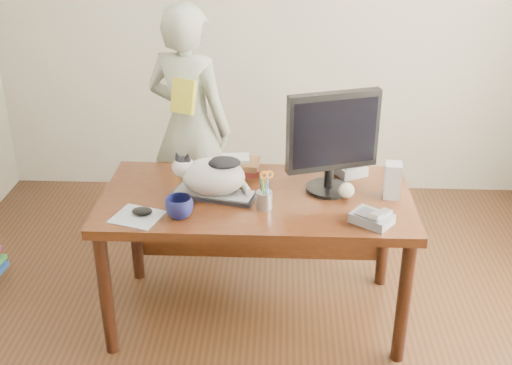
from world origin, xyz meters
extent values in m
plane|color=silver|center=(0.00, 2.25, 1.35)|extent=(4.00, 0.00, 4.00)
cube|color=black|center=(0.00, 0.60, 0.72)|extent=(1.60, 0.80, 0.05)
cylinder|color=black|center=(-0.74, 0.26, 0.35)|extent=(0.07, 0.07, 0.70)
cylinder|color=black|center=(0.74, 0.26, 0.35)|extent=(0.07, 0.07, 0.70)
cylinder|color=black|center=(-0.74, 0.94, 0.35)|extent=(0.07, 0.07, 0.70)
cylinder|color=black|center=(0.74, 0.94, 0.35)|extent=(0.07, 0.07, 0.70)
cube|color=black|center=(0.00, 0.96, 0.40)|extent=(1.45, 0.03, 0.50)
cube|color=black|center=(-0.22, 0.58, 0.76)|extent=(0.45, 0.25, 0.02)
cube|color=#99989D|center=(-0.22, 0.58, 0.77)|extent=(0.42, 0.22, 0.00)
ellipsoid|color=silver|center=(-0.22, 0.58, 0.86)|extent=(0.36, 0.27, 0.20)
ellipsoid|color=silver|center=(-0.37, 0.60, 0.90)|extent=(0.14, 0.14, 0.11)
ellipsoid|color=black|center=(-0.37, 0.60, 0.94)|extent=(0.10, 0.09, 0.04)
cone|color=black|center=(-0.40, 0.60, 0.97)|extent=(0.07, 0.06, 0.07)
cone|color=black|center=(-0.35, 0.58, 0.97)|extent=(0.07, 0.06, 0.07)
ellipsoid|color=black|center=(-0.16, 0.57, 0.95)|extent=(0.20, 0.17, 0.04)
cylinder|color=silver|center=(-0.05, 0.59, 0.80)|extent=(0.07, 0.14, 0.05)
cylinder|color=black|center=(0.37, 0.68, 0.76)|extent=(0.30, 0.30, 0.02)
cylinder|color=black|center=(0.37, 0.68, 0.82)|extent=(0.06, 0.06, 0.11)
cube|color=black|center=(0.38, 0.66, 1.09)|extent=(0.47, 0.20, 0.41)
cube|color=black|center=(0.39, 0.63, 1.09)|extent=(0.42, 0.14, 0.34)
cylinder|color=#9B9CA1|center=(0.04, 0.47, 0.79)|extent=(0.10, 0.10, 0.09)
cylinder|color=black|center=(0.03, 0.47, 0.87)|extent=(0.02, 0.04, 0.13)
cylinder|color=blue|center=(0.06, 0.46, 0.87)|extent=(0.02, 0.03, 0.13)
cylinder|color=red|center=(0.04, 0.48, 0.87)|extent=(0.01, 0.04, 0.13)
cylinder|color=#18781A|center=(0.04, 0.45, 0.87)|extent=(0.02, 0.02, 0.13)
cylinder|color=#9F9FA3|center=(0.05, 0.46, 0.88)|extent=(0.02, 0.02, 0.10)
cylinder|color=#9F9FA3|center=(0.06, 0.47, 0.88)|extent=(0.01, 0.02, 0.10)
torus|color=orange|center=(0.04, 0.46, 0.93)|extent=(0.04, 0.02, 0.04)
torus|color=orange|center=(0.07, 0.47, 0.93)|extent=(0.04, 0.02, 0.04)
cube|color=#ACB1B9|center=(-0.57, 0.35, 0.75)|extent=(0.27, 0.26, 0.01)
ellipsoid|color=black|center=(-0.55, 0.37, 0.77)|extent=(0.12, 0.09, 0.04)
imported|color=black|center=(-0.36, 0.36, 0.80)|extent=(0.19, 0.19, 0.11)
cube|color=slate|center=(0.56, 0.34, 0.77)|extent=(0.23, 0.22, 0.05)
cube|color=#3E3E41|center=(0.53, 0.35, 0.80)|extent=(0.11, 0.12, 0.01)
cube|color=#9F9FA3|center=(0.60, 0.33, 0.81)|extent=(0.13, 0.15, 0.05)
cube|color=#A3A3A6|center=(0.69, 0.62, 0.84)|extent=(0.09, 0.10, 0.19)
sphere|color=white|center=(0.46, 0.60, 0.79)|extent=(0.08, 0.08, 0.08)
cube|color=#4A1513|center=(-0.12, 0.89, 0.77)|extent=(0.25, 0.18, 0.04)
cube|color=#51341B|center=(-0.11, 0.88, 0.80)|extent=(0.23, 0.18, 0.03)
cube|color=white|center=(-0.13, 0.89, 0.83)|extent=(0.16, 0.14, 0.02)
cube|color=slate|center=(0.49, 0.91, 0.78)|extent=(0.23, 0.25, 0.06)
cube|color=#3E3E41|center=(0.50, 0.88, 0.81)|extent=(0.14, 0.14, 0.01)
imported|color=beige|center=(-0.47, 1.47, 0.79)|extent=(0.68, 0.57, 1.58)
cube|color=gold|center=(-0.47, 1.30, 1.05)|extent=(0.17, 0.14, 0.21)
camera|label=1|loc=(0.13, -2.34, 2.26)|focal=45.00mm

